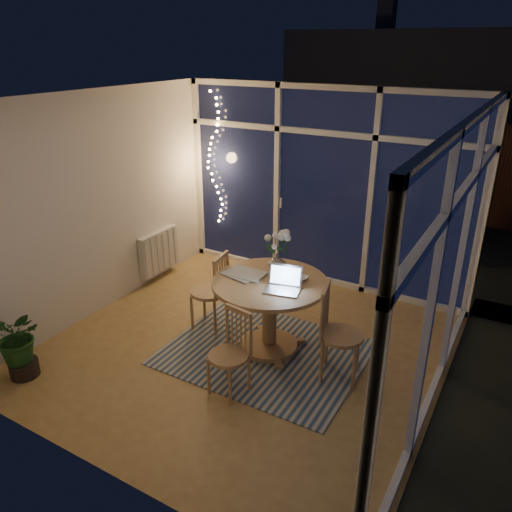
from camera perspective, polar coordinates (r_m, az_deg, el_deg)
name	(u,v)px	position (r m, az deg, el deg)	size (l,w,h in m)	color
floor	(245,348)	(5.52, -1.25, -10.42)	(4.00, 4.00, 0.00)	#997143
ceiling	(243,99)	(4.61, -1.54, 17.49)	(4.00, 4.00, 0.00)	white
wall_back	(324,189)	(6.62, 7.75, 7.64)	(4.00, 0.04, 2.60)	white
wall_front	(88,330)	(3.55, -18.64, -7.99)	(4.00, 0.04, 2.60)	white
wall_left	(98,205)	(6.15, -17.57, 5.52)	(0.04, 4.00, 2.60)	white
wall_right	(457,282)	(4.31, 21.97, -2.73)	(0.04, 4.00, 2.60)	white
window_wall_back	(323,189)	(6.59, 7.62, 7.56)	(4.00, 0.10, 2.60)	white
window_wall_right	(452,280)	(4.32, 21.45, -2.62)	(0.10, 4.00, 2.60)	white
radiator	(159,251)	(7.01, -11.06, 0.52)	(0.10, 0.70, 0.58)	silver
fairy_lights	(214,159)	(7.24, -4.86, 10.95)	(0.24, 0.10, 1.85)	#E8A75C
garden_patio	(409,226)	(9.63, 17.07, 3.35)	(12.00, 6.00, 0.10)	black
garden_fence	(395,166)	(9.95, 15.64, 9.93)	(11.00, 0.08, 1.80)	#3C2016
neighbour_roof	(452,83)	(12.62, 21.54, 17.91)	(7.00, 3.00, 2.20)	#383A43
garden_shrubs	(310,212)	(8.40, 6.15, 5.06)	(0.90, 0.90, 0.90)	black
rug	(265,352)	(5.44, 1.00, -10.96)	(2.03, 1.62, 0.01)	beige
dining_table	(270,316)	(5.30, 1.56, -6.84)	(1.20, 1.20, 0.82)	#AF7E4F
chair_left	(209,290)	(5.71, -5.44, -3.88)	(0.43, 0.43, 0.94)	#AF7E4F
chair_right	(342,333)	(4.91, 9.77, -8.69)	(0.46, 0.46, 0.99)	#AF7E4F
chair_front	(228,354)	(4.68, -3.19, -11.13)	(0.39, 0.39, 0.85)	#AF7E4F
laptop	(282,280)	(4.85, 3.04, -2.72)	(0.34, 0.29, 0.25)	silver
flower_vase	(277,262)	(5.27, 2.43, -0.74)	(0.20, 0.20, 0.21)	silver
bowl	(300,278)	(5.14, 5.08, -2.52)	(0.15, 0.15, 0.04)	white
newspapers	(245,275)	(5.22, -1.29, -2.15)	(0.37, 0.28, 0.02)	silver
phone	(275,286)	(5.00, 2.21, -3.40)	(0.10, 0.05, 0.01)	black
potted_plant	(19,343)	(5.43, -25.49, -8.93)	(0.54, 0.47, 0.76)	#18451A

